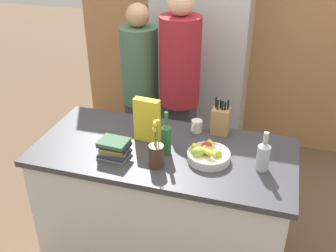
{
  "coord_description": "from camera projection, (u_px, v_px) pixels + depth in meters",
  "views": [
    {
      "loc": [
        0.65,
        -2.08,
        2.28
      ],
      "look_at": [
        0.0,
        0.1,
        1.0
      ],
      "focal_mm": 42.0,
      "sensor_mm": 36.0,
      "label": 1
    }
  ],
  "objects": [
    {
      "name": "book_stack",
      "position": [
        114.0,
        149.0,
        2.48
      ],
      "size": [
        0.2,
        0.16,
        0.12
      ],
      "color": "#B7A88E",
      "rests_on": "kitchen_island"
    },
    {
      "name": "person_in_blue",
      "position": [
        180.0,
        85.0,
        3.2
      ],
      "size": [
        0.33,
        0.33,
        1.77
      ],
      "rotation": [
        0.0,
        0.0,
        -0.13
      ],
      "color": "#383842",
      "rests_on": "ground_plane"
    },
    {
      "name": "ground_plane",
      "position": [
        164.0,
        246.0,
        3.02
      ],
      "size": [
        14.0,
        14.0,
        0.0
      ],
      "primitive_type": "plane",
      "color": "brown"
    },
    {
      "name": "person_at_sink",
      "position": [
        140.0,
        86.0,
        3.4
      ],
      "size": [
        0.32,
        0.32,
        1.62
      ],
      "rotation": [
        0.0,
        0.0,
        -0.38
      ],
      "color": "#383842",
      "rests_on": "ground_plane"
    },
    {
      "name": "knife_block",
      "position": [
        220.0,
        121.0,
        2.73
      ],
      "size": [
        0.12,
        0.1,
        0.27
      ],
      "color": "#A87A4C",
      "rests_on": "kitchen_island"
    },
    {
      "name": "bottle_vinegar",
      "position": [
        166.0,
        137.0,
        2.49
      ],
      "size": [
        0.06,
        0.06,
        0.3
      ],
      "color": "#286633",
      "rests_on": "kitchen_island"
    },
    {
      "name": "kitchen_island",
      "position": [
        164.0,
        201.0,
        2.8
      ],
      "size": [
        1.72,
        0.81,
        0.88
      ],
      "color": "silver",
      "rests_on": "ground_plane"
    },
    {
      "name": "refrigerator",
      "position": [
        202.0,
        62.0,
        3.8
      ],
      "size": [
        0.86,
        0.62,
        1.93
      ],
      "color": "#B7B7BC",
      "rests_on": "ground_plane"
    },
    {
      "name": "bottle_oil",
      "position": [
        263.0,
        155.0,
        2.34
      ],
      "size": [
        0.08,
        0.08,
        0.26
      ],
      "color": "#B2BCC1",
      "rests_on": "kitchen_island"
    },
    {
      "name": "cereal_box",
      "position": [
        147.0,
        120.0,
        2.62
      ],
      "size": [
        0.18,
        0.08,
        0.3
      ],
      "color": "yellow",
      "rests_on": "kitchen_island"
    },
    {
      "name": "coffee_mug",
      "position": [
        196.0,
        126.0,
        2.76
      ],
      "size": [
        0.08,
        0.11,
        0.09
      ],
      "color": "silver",
      "rests_on": "kitchen_island"
    },
    {
      "name": "back_wall_wood",
      "position": [
        218.0,
        18.0,
        3.92
      ],
      "size": [
        2.92,
        0.12,
        2.6
      ],
      "color": "#AD7A4C",
      "rests_on": "ground_plane"
    },
    {
      "name": "flower_vase",
      "position": [
        156.0,
        153.0,
        2.37
      ],
      "size": [
        0.09,
        0.09,
        0.33
      ],
      "color": "#4C2D1E",
      "rests_on": "kitchen_island"
    },
    {
      "name": "fruit_bowl",
      "position": [
        208.0,
        154.0,
        2.46
      ],
      "size": [
        0.27,
        0.27,
        0.1
      ],
      "color": "silver",
      "rests_on": "kitchen_island"
    }
  ]
}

